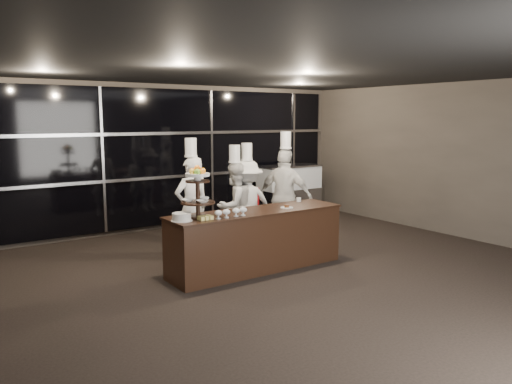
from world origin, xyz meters
TOP-DOWN VIEW (x-y plane):
  - room at (0.00, 0.00)m, footprint 10.00×10.00m
  - window_wall at (0.00, 4.94)m, footprint 8.60×0.10m
  - buffet_counter at (0.02, 1.51)m, footprint 2.84×0.74m
  - display_stand at (-0.98, 1.51)m, footprint 0.48×0.48m
  - compotes at (-0.57, 1.29)m, footprint 0.53×0.11m
  - layer_cake at (-1.26, 1.46)m, footprint 0.30×0.30m
  - pastry_squares at (-0.95, 1.34)m, footprint 0.20×0.13m
  - small_plate at (0.53, 1.41)m, footprint 0.20×0.20m
  - chef_cup at (1.06, 1.76)m, footprint 0.08×0.08m
  - display_case at (2.90, 4.30)m, footprint 1.46×0.64m
  - chef_a at (-0.48, 2.65)m, footprint 0.64×0.44m
  - chef_b at (0.37, 2.67)m, footprint 0.85×0.72m
  - chef_c at (0.64, 2.68)m, footprint 1.07×0.67m
  - chef_d at (1.29, 2.41)m, footprint 0.88×1.12m

SIDE VIEW (x-z plane):
  - buffet_counter at x=0.02m, z-range 0.01..0.93m
  - display_case at x=2.90m, z-range 0.07..1.31m
  - chef_b at x=0.37m, z-range -0.13..1.72m
  - chef_c at x=0.64m, z-range -0.14..1.74m
  - chef_a at x=-0.48m, z-range -0.12..1.87m
  - chef_d at x=1.29m, z-range -0.13..1.94m
  - small_plate at x=0.53m, z-range 0.91..0.96m
  - pastry_squares at x=-0.95m, z-range 0.92..0.97m
  - chef_cup at x=1.06m, z-range 0.92..0.99m
  - layer_cake at x=-1.26m, z-range 0.92..1.03m
  - compotes at x=-0.57m, z-range 0.94..1.06m
  - display_stand at x=-0.98m, z-range 0.97..1.71m
  - room at x=0.00m, z-range -3.50..6.50m
  - window_wall at x=0.00m, z-range 0.10..2.90m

